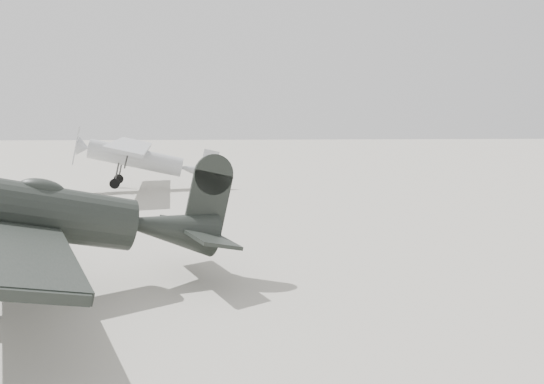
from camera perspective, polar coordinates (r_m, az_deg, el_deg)
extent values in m
plane|color=#A39E90|center=(15.88, -0.95, -7.39)|extent=(160.00, 160.00, 0.00)
cylinder|color=black|center=(13.48, -23.17, -2.28)|extent=(4.23, 2.77, 1.29)
cone|color=black|center=(13.98, -10.68, -1.20)|extent=(2.67, 2.04, 1.20)
ellipsoid|color=black|center=(13.39, -24.10, 0.07)|extent=(1.18, 0.97, 0.42)
cube|color=black|center=(13.52, -25.83, -3.80)|extent=(6.11, 10.92, 0.20)
cube|color=black|center=(14.19, -7.83, -0.81)|extent=(2.45, 3.95, 0.09)
cube|color=black|center=(14.14, -7.37, 2.36)|extent=(1.05, 0.52, 1.66)
cylinder|color=black|center=(12.63, -27.03, -10.62)|extent=(0.63, 0.38, 0.63)
cylinder|color=black|center=(15.02, -27.05, -7.69)|extent=(0.63, 0.38, 0.63)
cylinder|color=#333333|center=(12.46, -27.21, -7.92)|extent=(0.13, 0.13, 1.29)
cylinder|color=#333333|center=(14.87, -27.20, -5.40)|extent=(0.13, 0.13, 1.29)
cylinder|color=black|center=(14.35, -6.93, -2.49)|extent=(0.22, 0.15, 0.20)
cylinder|color=#9DA0A3|center=(31.71, -14.40, 3.55)|extent=(5.41, 1.75, 1.12)
cone|color=#9DA0A3|center=(31.68, -7.93, 3.73)|extent=(1.95, 1.23, 1.02)
cone|color=#9DA0A3|center=(32.04, -19.70, 3.38)|extent=(0.73, 1.13, 1.06)
cube|color=#9DA0A3|center=(32.11, -20.42, 3.35)|extent=(0.07, 0.15, 2.25)
cube|color=#9DA0A3|center=(31.70, -15.18, 4.67)|extent=(3.27, 11.38, 0.18)
cube|color=#9DA0A3|center=(31.70, -7.00, 3.84)|extent=(1.33, 3.56, 0.08)
cube|color=#9DA0A3|center=(31.67, -6.84, 5.04)|extent=(0.92, 0.19, 1.33)
cylinder|color=black|center=(30.82, -15.94, 0.46)|extent=(0.58, 0.21, 0.57)
cylinder|color=black|center=(33.04, -15.60, 0.98)|extent=(0.58, 0.21, 0.57)
cylinder|color=#333333|center=(30.75, -15.99, 1.54)|extent=(0.10, 0.10, 1.23)
cylinder|color=#333333|center=(32.98, -15.64, 1.98)|extent=(0.10, 0.10, 1.23)
cylinder|color=black|center=(31.75, -6.62, 3.21)|extent=(0.19, 0.09, 0.18)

